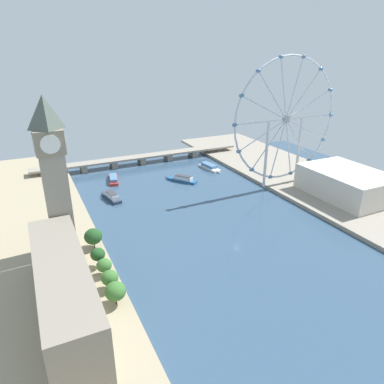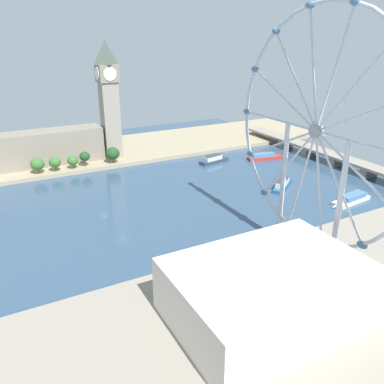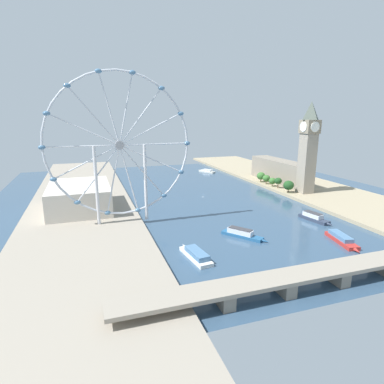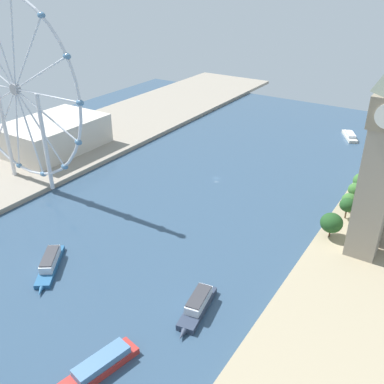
# 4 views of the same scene
# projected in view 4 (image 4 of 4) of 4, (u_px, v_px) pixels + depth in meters

# --- Properties ---
(ground_plane) EXTENTS (414.88, 414.88, 0.00)m
(ground_plane) POSITION_uv_depth(u_px,v_px,m) (216.00, 178.00, 275.56)
(ground_plane) COLOR #334C66
(riverbank_right) EXTENTS (90.00, 520.00, 3.00)m
(riverbank_right) POSITION_uv_depth(u_px,v_px,m) (82.00, 140.00, 333.69)
(riverbank_right) COLOR gray
(riverbank_right) RESTS_ON ground_plane
(clock_tower) EXTENTS (16.34, 16.34, 92.41)m
(clock_tower) POSITION_uv_depth(u_px,v_px,m) (382.00, 157.00, 176.13)
(clock_tower) COLOR gray
(clock_tower) RESTS_ON riverbank_left
(tree_row_embankment) EXTENTS (11.49, 67.50, 12.73)m
(tree_row_embankment) POSITION_uv_depth(u_px,v_px,m) (348.00, 200.00, 227.78)
(tree_row_embankment) COLOR #513823
(tree_row_embankment) RESTS_ON riverbank_left
(ferris_wheel) EXTENTS (107.32, 3.20, 110.09)m
(ferris_wheel) POSITION_uv_depth(u_px,v_px,m) (16.00, 91.00, 238.42)
(ferris_wheel) COLOR silver
(ferris_wheel) RESTS_ON riverbank_right
(riverside_hall) EXTENTS (49.73, 70.21, 21.39)m
(riverside_hall) POSITION_uv_depth(u_px,v_px,m) (54.00, 135.00, 309.10)
(riverside_hall) COLOR beige
(riverside_hall) RESTS_ON riverbank_right
(tour_boat_0) EXTENTS (18.31, 29.46, 4.44)m
(tour_boat_0) POSITION_uv_depth(u_px,v_px,m) (350.00, 136.00, 341.81)
(tour_boat_0) COLOR beige
(tour_boat_0) RESTS_ON ground_plane
(tour_boat_1) EXTENTS (23.88, 30.70, 6.01)m
(tour_boat_1) POSITION_uv_depth(u_px,v_px,m) (50.00, 263.00, 191.64)
(tour_boat_1) COLOR #235684
(tour_boat_1) RESTS_ON ground_plane
(tour_boat_2) EXTENTS (11.67, 30.89, 6.49)m
(tour_boat_2) POSITION_uv_depth(u_px,v_px,m) (197.00, 305.00, 167.45)
(tour_boat_2) COLOR #2D384C
(tour_boat_2) RESTS_ON ground_plane
(tour_boat_4) EXTENTS (13.47, 34.45, 5.22)m
(tour_boat_4) POSITION_uv_depth(u_px,v_px,m) (98.00, 367.00, 141.80)
(tour_boat_4) COLOR #B22D28
(tour_boat_4) RESTS_ON ground_plane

